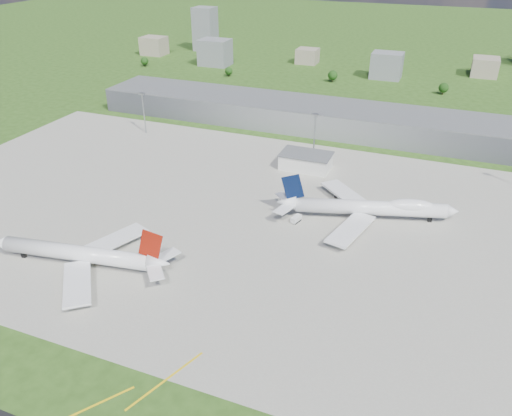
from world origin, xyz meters
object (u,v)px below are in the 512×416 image
at_px(airliner_blue_quad, 370,208).
at_px(van_white_near, 296,219).
at_px(airliner_red_twin, 83,255).
at_px(tug_yellow, 98,261).

xyz_separation_m(airliner_blue_quad, van_white_near, (-29.31, -14.34, -4.33)).
relative_size(airliner_blue_quad, van_white_near, 12.90).
xyz_separation_m(airliner_red_twin, van_white_near, (64.87, 61.35, -3.90)).
distance_m(airliner_red_twin, van_white_near, 89.37).
bearing_deg(airliner_blue_quad, van_white_near, -170.25).
distance_m(tug_yellow, van_white_near, 84.50).
bearing_deg(tug_yellow, airliner_red_twin, -163.66).
xyz_separation_m(airliner_red_twin, airliner_blue_quad, (94.18, 75.69, 0.44)).
bearing_deg(van_white_near, airliner_blue_quad, -47.91).
bearing_deg(airliner_red_twin, van_white_near, -145.31).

